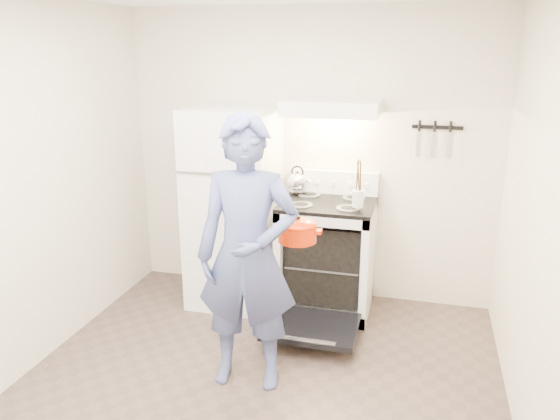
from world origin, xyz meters
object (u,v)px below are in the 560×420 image
object	(u,v)px
person	(248,256)
dutch_oven	(297,233)
stove_body	(326,258)
tea_kettle	(297,180)
refrigerator	(234,207)

from	to	relation	value
person	dutch_oven	xyz separation A→B (m)	(0.27, 0.25, 0.09)
stove_body	dutch_oven	xyz separation A→B (m)	(-0.04, -0.92, 0.53)
person	stove_body	bearing A→B (deg)	69.27
stove_body	dutch_oven	world-z (taller)	dutch_oven
tea_kettle	stove_body	bearing A→B (deg)	-30.59
tea_kettle	person	size ratio (longest dim) A/B	0.14
person	refrigerator	bearing A→B (deg)	107.49
tea_kettle	person	xyz separation A→B (m)	(-0.01, -1.35, -0.17)
dutch_oven	stove_body	bearing A→B (deg)	87.43
refrigerator	stove_body	xyz separation A→B (m)	(0.81, 0.02, -0.39)
refrigerator	stove_body	distance (m)	0.90
refrigerator	stove_body	world-z (taller)	refrigerator
stove_body	tea_kettle	distance (m)	0.71
refrigerator	stove_body	size ratio (longest dim) A/B	1.85
tea_kettle	dutch_oven	distance (m)	1.13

